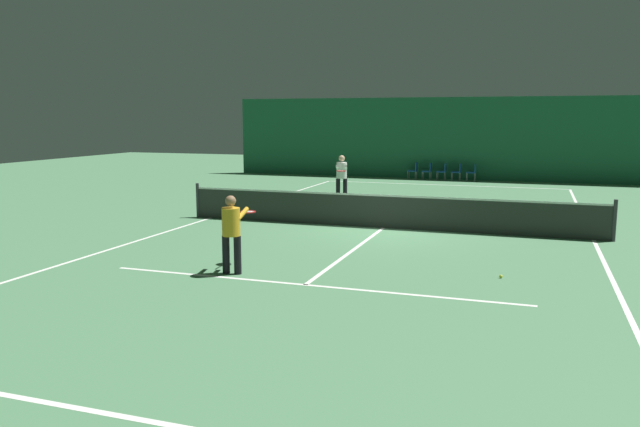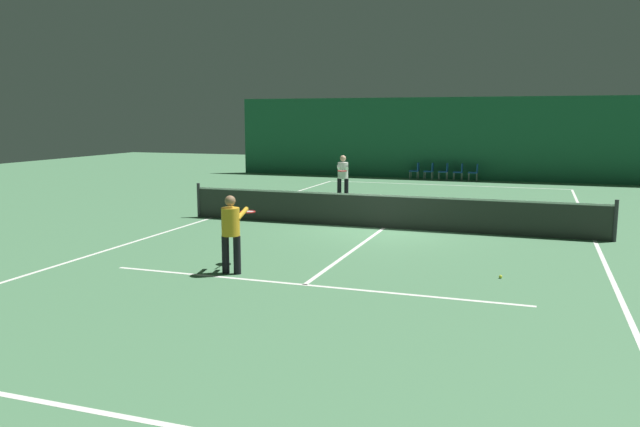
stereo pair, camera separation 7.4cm
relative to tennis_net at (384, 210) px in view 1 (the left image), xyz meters
The scene contains 18 objects.
ground_plane 0.51m from the tennis_net, ahead, with size 60.00×60.00×0.00m, color #4C7F56.
backdrop_curtain 14.86m from the tennis_net, 90.00° to the left, with size 23.00×0.12×4.09m.
court_line_baseline_far 11.91m from the tennis_net, 90.00° to the left, with size 11.00×0.10×0.00m.
court_line_baseline_near 11.91m from the tennis_net, 90.00° to the right, with size 11.00×0.10×0.00m.
court_line_service_far 6.42m from the tennis_net, 90.00° to the left, with size 8.25×0.10×0.00m.
court_line_service_near 6.42m from the tennis_net, 90.00° to the right, with size 8.25×0.10×0.00m.
court_line_sideline_left 5.52m from the tennis_net, behind, with size 0.10×23.80×0.00m.
court_line_sideline_right 5.52m from the tennis_net, ahead, with size 0.10×23.80×0.00m.
court_line_centre 0.51m from the tennis_net, ahead, with size 0.10×12.80×0.00m.
tennis_net is the anchor object (origin of this frame).
player_near 6.28m from the tennis_net, 105.69° to the right, with size 0.47×1.34×1.58m.
player_far 5.98m from the tennis_net, 118.46° to the left, with size 0.71×1.41×1.70m.
courtside_chair_0 14.34m from the tennis_net, 97.05° to the left, with size 0.44×0.44×0.84m.
courtside_chair_1 14.27m from the tennis_net, 94.15° to the left, with size 0.44×0.44×0.84m.
courtside_chair_2 14.23m from the tennis_net, 91.23° to the left, with size 0.44×0.44×0.84m.
courtside_chair_3 14.23m from the tennis_net, 88.31° to the left, with size 0.44×0.44×0.84m.
courtside_chair_4 14.27m from the tennis_net, 85.40° to the left, with size 0.44×0.44×0.84m.
tennis_ball 5.84m from the tennis_net, 53.63° to the right, with size 0.07×0.07×0.07m.
Camera 1 is at (3.94, -17.04, 3.12)m, focal length 35.00 mm.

